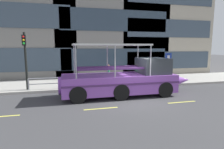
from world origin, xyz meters
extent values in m
plane|color=#3D3D3F|center=(0.00, 0.00, 0.00)|extent=(120.00, 120.00, 0.00)
cube|color=#A8A59E|center=(0.00, 5.60, 0.09)|extent=(32.00, 4.80, 0.18)
cube|color=#B2ADA3|center=(0.00, 3.11, 0.09)|extent=(32.00, 0.18, 0.18)
cube|color=#DBD64C|center=(-2.40, -1.21, 0.00)|extent=(1.80, 0.12, 0.01)
cube|color=#DBD64C|center=(2.40, -1.21, 0.00)|extent=(1.80, 0.12, 0.01)
cube|color=#3D4C5B|center=(-9.70, 8.37, 2.01)|extent=(12.35, 0.06, 2.21)
cube|color=#2D3D4C|center=(1.01, 8.37, 1.97)|extent=(11.21, 0.06, 2.16)
cube|color=#2D3D4C|center=(1.01, 8.37, 5.90)|extent=(11.21, 0.06, 2.16)
cube|color=#3D4C5B|center=(7.29, 8.37, 1.75)|extent=(10.11, 0.06, 1.92)
cube|color=#3D4C5B|center=(7.29, 8.37, 5.24)|extent=(10.11, 0.06, 1.92)
cylinder|color=#9EA0A8|center=(-1.07, 3.45, 0.99)|extent=(11.28, 0.07, 0.07)
cylinder|color=#9EA0A8|center=(-1.07, 3.45, 0.58)|extent=(11.28, 0.06, 0.06)
cylinder|color=#9EA0A8|center=(-6.71, 3.45, 0.58)|extent=(0.09, 0.09, 0.81)
cylinder|color=#9EA0A8|center=(-4.46, 3.45, 0.58)|extent=(0.09, 0.09, 0.81)
cylinder|color=#9EA0A8|center=(-2.20, 3.45, 0.58)|extent=(0.09, 0.09, 0.81)
cylinder|color=#9EA0A8|center=(0.05, 3.45, 0.58)|extent=(0.09, 0.09, 0.81)
cylinder|color=#9EA0A8|center=(2.31, 3.45, 0.58)|extent=(0.09, 0.09, 0.81)
cylinder|color=#9EA0A8|center=(4.57, 3.45, 0.58)|extent=(0.09, 0.09, 0.81)
cylinder|color=black|center=(-6.82, 3.67, 2.20)|extent=(0.16, 0.16, 4.03)
cube|color=black|center=(-6.82, 3.47, 3.66)|extent=(0.24, 0.20, 0.72)
sphere|color=red|center=(-6.82, 3.36, 3.88)|extent=(0.14, 0.14, 0.14)
sphere|color=gold|center=(-6.82, 3.36, 3.66)|extent=(0.14, 0.14, 0.14)
sphere|color=green|center=(-6.82, 3.36, 3.44)|extent=(0.14, 0.14, 0.14)
cylinder|color=#4C4F54|center=(4.44, 3.94, 1.43)|extent=(0.08, 0.08, 2.49)
cube|color=navy|center=(4.44, 3.89, 2.32)|extent=(0.60, 0.04, 0.76)
cube|color=white|center=(4.44, 3.87, 2.32)|extent=(0.24, 0.01, 0.36)
cube|color=purple|center=(-0.75, 1.12, 0.85)|extent=(7.31, 2.40, 1.14)
cone|color=purple|center=(3.73, 1.12, 0.85)|extent=(1.64, 1.09, 1.09)
cylinder|color=purple|center=(-4.41, 1.12, 0.85)|extent=(0.37, 1.09, 1.09)
cube|color=#4D2A62|center=(-0.75, -0.10, 0.99)|extent=(7.31, 0.04, 0.12)
sphere|color=white|center=(4.14, 1.12, 0.90)|extent=(0.22, 0.22, 0.22)
cube|color=#33383D|center=(1.62, 1.12, 1.94)|extent=(1.83, 2.01, 1.05)
cube|color=silver|center=(-1.30, 1.12, 3.34)|extent=(4.75, 2.20, 0.10)
cylinder|color=#B2B2B7|center=(0.95, 2.17, 2.35)|extent=(0.07, 0.07, 1.87)
cylinder|color=#B2B2B7|center=(0.95, 0.06, 2.35)|extent=(0.07, 0.07, 1.87)
cylinder|color=#B2B2B7|center=(-1.30, 2.17, 2.35)|extent=(0.07, 0.07, 1.87)
cylinder|color=#B2B2B7|center=(-1.30, 0.06, 2.35)|extent=(0.07, 0.07, 1.87)
cylinder|color=#B2B2B7|center=(-3.56, 2.17, 2.35)|extent=(0.07, 0.07, 1.87)
cylinder|color=#B2B2B7|center=(-3.56, 0.06, 2.35)|extent=(0.07, 0.07, 1.87)
cube|color=#4D2A62|center=(-1.30, 1.69, 1.87)|extent=(4.37, 0.28, 0.12)
cube|color=#4D2A62|center=(-1.30, 0.54, 1.87)|extent=(4.37, 0.28, 0.12)
cylinder|color=black|center=(1.99, 2.22, 0.50)|extent=(1.00, 0.28, 1.00)
cylinder|color=black|center=(1.99, 0.01, 0.50)|extent=(1.00, 0.28, 1.00)
cylinder|color=black|center=(-0.94, 2.22, 0.50)|extent=(1.00, 0.28, 1.00)
cylinder|color=black|center=(-0.94, 0.01, 0.50)|extent=(1.00, 0.28, 1.00)
cylinder|color=black|center=(-3.49, 2.22, 0.50)|extent=(1.00, 0.28, 1.00)
cylinder|color=black|center=(-3.49, 0.01, 0.50)|extent=(1.00, 0.28, 1.00)
cylinder|color=#47423D|center=(3.11, 4.85, 0.62)|extent=(0.11, 0.11, 0.87)
cylinder|color=#47423D|center=(3.26, 4.92, 0.62)|extent=(0.11, 0.11, 0.87)
cube|color=#38383D|center=(3.18, 4.89, 1.36)|extent=(0.38, 0.32, 0.62)
cylinder|color=#38383D|center=(2.99, 4.79, 1.33)|extent=(0.08, 0.08, 0.56)
cylinder|color=#38383D|center=(3.38, 4.98, 1.33)|extent=(0.08, 0.08, 0.56)
sphere|color=#936B4C|center=(3.18, 4.89, 1.82)|extent=(0.24, 0.24, 0.24)
cylinder|color=#1E2338|center=(-0.55, 5.07, 0.57)|extent=(0.10, 0.10, 0.77)
cylinder|color=#1E2338|center=(-0.62, 4.93, 0.57)|extent=(0.10, 0.10, 0.77)
cube|color=#236B47|center=(-0.59, 5.00, 1.23)|extent=(0.29, 0.34, 0.55)
cylinder|color=#236B47|center=(-0.49, 5.17, 1.20)|extent=(0.07, 0.07, 0.49)
cylinder|color=#236B47|center=(-0.68, 4.84, 1.20)|extent=(0.07, 0.07, 0.49)
sphere|color=#936B4C|center=(-0.59, 5.00, 1.63)|extent=(0.21, 0.21, 0.21)
camera|label=1|loc=(-4.10, -10.46, 3.17)|focal=29.89mm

